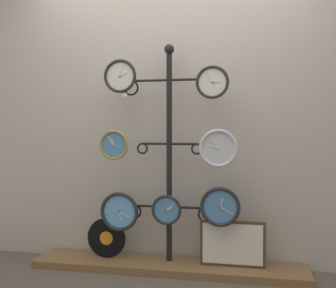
{
  "coord_description": "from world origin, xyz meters",
  "views": [
    {
      "loc": [
        0.61,
        -2.72,
        1.12
      ],
      "look_at": [
        0.0,
        0.36,
        1.02
      ],
      "focal_mm": 42.0,
      "sensor_mm": 36.0,
      "label": 1
    }
  ],
  "objects_px": {
    "display_stand": "(169,194)",
    "vinyl_record": "(106,238)",
    "clock_top_left": "(120,76)",
    "clock_top_right": "(212,82)",
    "picture_frame": "(232,244)",
    "clock_middle_left": "(114,145)",
    "clock_bottom_left": "(120,212)",
    "clock_middle_right": "(218,148)",
    "clock_bottom_center": "(167,210)",
    "clock_bottom_right": "(220,207)"
  },
  "relations": [
    {
      "from": "display_stand",
      "to": "clock_bottom_center",
      "type": "xyz_separation_m",
      "value": [
        0.0,
        -0.11,
        -0.11
      ]
    },
    {
      "from": "clock_bottom_left",
      "to": "picture_frame",
      "type": "height_order",
      "value": "clock_bottom_left"
    },
    {
      "from": "display_stand",
      "to": "vinyl_record",
      "type": "xyz_separation_m",
      "value": [
        -0.53,
        -0.04,
        -0.38
      ]
    },
    {
      "from": "clock_middle_left",
      "to": "clock_bottom_left",
      "type": "distance_m",
      "value": 0.54
    },
    {
      "from": "display_stand",
      "to": "clock_bottom_center",
      "type": "distance_m",
      "value": 0.16
    },
    {
      "from": "clock_top_left",
      "to": "clock_top_right",
      "type": "xyz_separation_m",
      "value": [
        0.74,
        0.0,
        -0.07
      ]
    },
    {
      "from": "clock_middle_right",
      "to": "display_stand",
      "type": "bearing_deg",
      "value": 165.21
    },
    {
      "from": "display_stand",
      "to": "vinyl_record",
      "type": "height_order",
      "value": "display_stand"
    },
    {
      "from": "clock_top_left",
      "to": "clock_top_right",
      "type": "distance_m",
      "value": 0.74
    },
    {
      "from": "clock_middle_right",
      "to": "clock_bottom_left",
      "type": "distance_m",
      "value": 0.95
    },
    {
      "from": "clock_top_left",
      "to": "vinyl_record",
      "type": "relative_size",
      "value": 0.81
    },
    {
      "from": "clock_bottom_right",
      "to": "vinyl_record",
      "type": "xyz_separation_m",
      "value": [
        -0.95,
        0.08,
        -0.31
      ]
    },
    {
      "from": "clock_top_left",
      "to": "clock_bottom_right",
      "type": "bearing_deg",
      "value": -1.22
    },
    {
      "from": "clock_middle_right",
      "to": "picture_frame",
      "type": "bearing_deg",
      "value": 27.84
    },
    {
      "from": "clock_top_left",
      "to": "vinyl_record",
      "type": "height_order",
      "value": "clock_top_left"
    },
    {
      "from": "display_stand",
      "to": "clock_bottom_center",
      "type": "relative_size",
      "value": 7.55
    },
    {
      "from": "display_stand",
      "to": "vinyl_record",
      "type": "bearing_deg",
      "value": -175.84
    },
    {
      "from": "picture_frame",
      "to": "clock_top_left",
      "type": "bearing_deg",
      "value": -176.89
    },
    {
      "from": "clock_top_left",
      "to": "clock_bottom_left",
      "type": "xyz_separation_m",
      "value": [
        -0.01,
        -0.01,
        -1.09
      ]
    },
    {
      "from": "clock_bottom_center",
      "to": "picture_frame",
      "type": "height_order",
      "value": "clock_bottom_center"
    },
    {
      "from": "clock_bottom_left",
      "to": "clock_bottom_center",
      "type": "bearing_deg",
      "value": -0.76
    },
    {
      "from": "clock_top_right",
      "to": "clock_bottom_right",
      "type": "height_order",
      "value": "clock_top_right"
    },
    {
      "from": "clock_bottom_right",
      "to": "clock_bottom_center",
      "type": "bearing_deg",
      "value": 179.19
    },
    {
      "from": "clock_bottom_center",
      "to": "vinyl_record",
      "type": "relative_size",
      "value": 0.72
    },
    {
      "from": "clock_bottom_center",
      "to": "picture_frame",
      "type": "bearing_deg",
      "value": 6.66
    },
    {
      "from": "clock_bottom_left",
      "to": "clock_bottom_right",
      "type": "bearing_deg",
      "value": -0.79
    },
    {
      "from": "clock_bottom_center",
      "to": "vinyl_record",
      "type": "height_order",
      "value": "clock_bottom_center"
    },
    {
      "from": "clock_middle_right",
      "to": "clock_bottom_center",
      "type": "relative_size",
      "value": 1.23
    },
    {
      "from": "clock_middle_right",
      "to": "clock_bottom_left",
      "type": "bearing_deg",
      "value": 179.79
    },
    {
      "from": "vinyl_record",
      "to": "clock_middle_left",
      "type": "bearing_deg",
      "value": -36.25
    },
    {
      "from": "clock_middle_left",
      "to": "clock_middle_right",
      "type": "bearing_deg",
      "value": 0.08
    },
    {
      "from": "display_stand",
      "to": "clock_middle_right",
      "type": "height_order",
      "value": "display_stand"
    },
    {
      "from": "clock_middle_right",
      "to": "clock_bottom_right",
      "type": "bearing_deg",
      "value": -26.87
    },
    {
      "from": "clock_middle_left",
      "to": "picture_frame",
      "type": "bearing_deg",
      "value": 3.55
    },
    {
      "from": "clock_top_right",
      "to": "clock_bottom_right",
      "type": "relative_size",
      "value": 0.83
    },
    {
      "from": "display_stand",
      "to": "picture_frame",
      "type": "xyz_separation_m",
      "value": [
        0.51,
        -0.05,
        -0.37
      ]
    },
    {
      "from": "clock_top_right",
      "to": "clock_bottom_right",
      "type": "bearing_deg",
      "value": -16.2
    },
    {
      "from": "clock_middle_right",
      "to": "clock_bottom_right",
      "type": "distance_m",
      "value": 0.45
    },
    {
      "from": "clock_middle_right",
      "to": "clock_bottom_center",
      "type": "height_order",
      "value": "clock_middle_right"
    },
    {
      "from": "clock_top_right",
      "to": "clock_bottom_left",
      "type": "height_order",
      "value": "clock_top_right"
    },
    {
      "from": "display_stand",
      "to": "clock_top_left",
      "type": "bearing_deg",
      "value": -165.61
    },
    {
      "from": "clock_bottom_left",
      "to": "clock_bottom_right",
      "type": "distance_m",
      "value": 0.81
    },
    {
      "from": "display_stand",
      "to": "clock_bottom_right",
      "type": "height_order",
      "value": "display_stand"
    },
    {
      "from": "clock_top_right",
      "to": "clock_middle_left",
      "type": "distance_m",
      "value": 0.93
    },
    {
      "from": "vinyl_record",
      "to": "picture_frame",
      "type": "bearing_deg",
      "value": -0.6
    },
    {
      "from": "display_stand",
      "to": "clock_top_right",
      "type": "relative_size",
      "value": 7.08
    },
    {
      "from": "display_stand",
      "to": "clock_bottom_right",
      "type": "relative_size",
      "value": 5.87
    },
    {
      "from": "clock_bottom_center",
      "to": "clock_bottom_right",
      "type": "xyz_separation_m",
      "value": [
        0.42,
        -0.01,
        0.04
      ]
    },
    {
      "from": "clock_bottom_center",
      "to": "clock_bottom_right",
      "type": "distance_m",
      "value": 0.42
    },
    {
      "from": "clock_middle_left",
      "to": "clock_top_right",
      "type": "bearing_deg",
      "value": 0.85
    }
  ]
}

